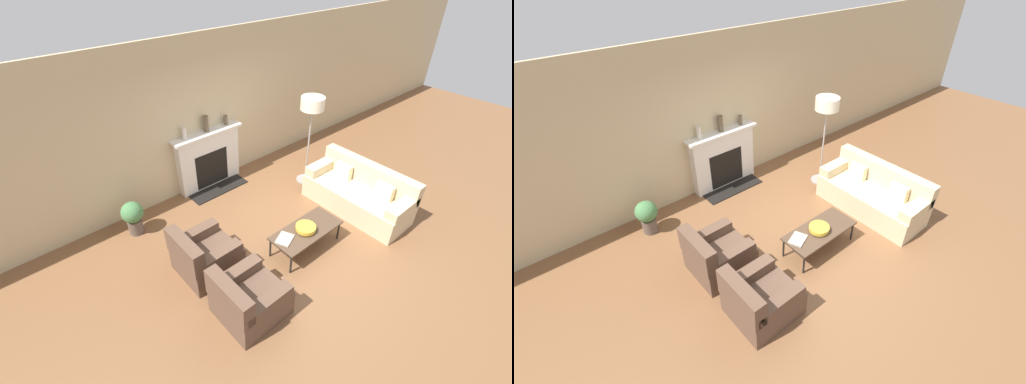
% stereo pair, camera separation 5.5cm
% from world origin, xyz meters
% --- Properties ---
extents(ground_plane, '(18.00, 18.00, 0.00)m').
position_xyz_m(ground_plane, '(0.00, 0.00, 0.00)').
color(ground_plane, brown).
extents(wall_back, '(18.00, 0.06, 2.90)m').
position_xyz_m(wall_back, '(0.00, 2.54, 1.45)').
color(wall_back, '#C6B289').
rests_on(wall_back, ground_plane).
extents(fireplace, '(1.47, 0.59, 1.19)m').
position_xyz_m(fireplace, '(-0.17, 2.40, 0.58)').
color(fireplace, silver).
rests_on(fireplace, ground_plane).
extents(couch, '(0.81, 1.93, 0.86)m').
position_xyz_m(couch, '(1.43, -0.05, 0.33)').
color(couch, '#CCB78E').
rests_on(couch, ground_plane).
extents(armchair_near, '(0.86, 0.78, 0.81)m').
position_xyz_m(armchair_near, '(-1.57, -0.47, 0.30)').
color(armchair_near, brown).
rests_on(armchair_near, ground_plane).
extents(armchair_far, '(0.86, 0.78, 0.81)m').
position_xyz_m(armchair_far, '(-1.57, 0.54, 0.30)').
color(armchair_far, brown).
rests_on(armchair_far, ground_plane).
extents(coffee_table, '(1.21, 0.53, 0.39)m').
position_xyz_m(coffee_table, '(-0.07, -0.12, 0.36)').
color(coffee_table, '#4C3828').
rests_on(coffee_table, ground_plane).
extents(bowl, '(0.32, 0.32, 0.09)m').
position_xyz_m(bowl, '(-0.10, -0.13, 0.44)').
color(bowl, gold).
rests_on(bowl, coffee_table).
extents(book, '(0.35, 0.31, 0.02)m').
position_xyz_m(book, '(-0.49, -0.06, 0.40)').
color(book, '#B2A893').
rests_on(book, coffee_table).
extents(floor_lamp, '(0.45, 0.45, 1.81)m').
position_xyz_m(floor_lamp, '(1.40, 1.21, 1.54)').
color(floor_lamp, gray).
rests_on(floor_lamp, ground_plane).
extents(mantel_vase_left, '(0.09, 0.09, 0.24)m').
position_xyz_m(mantel_vase_left, '(-0.63, 2.41, 1.31)').
color(mantel_vase_left, beige).
rests_on(mantel_vase_left, fireplace).
extents(mantel_vase_center_left, '(0.10, 0.10, 0.31)m').
position_xyz_m(mantel_vase_center_left, '(-0.16, 2.41, 1.34)').
color(mantel_vase_center_left, brown).
rests_on(mantel_vase_center_left, fireplace).
extents(mantel_vase_center_right, '(0.08, 0.08, 0.19)m').
position_xyz_m(mantel_vase_center_right, '(0.30, 2.41, 1.28)').
color(mantel_vase_center_right, brown).
rests_on(mantel_vase_center_right, fireplace).
extents(potted_plant, '(0.37, 0.37, 0.62)m').
position_xyz_m(potted_plant, '(-1.99, 2.03, 0.36)').
color(potted_plant, brown).
rests_on(potted_plant, ground_plane).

